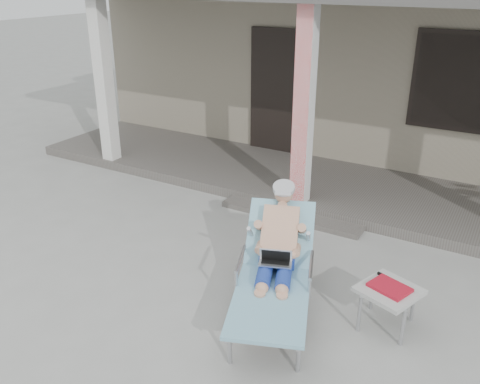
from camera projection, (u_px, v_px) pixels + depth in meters
The scene contains 6 objects.
ground at pixel (217, 285), 5.47m from camera, with size 60.00×60.00×0.00m, color #9E9E99.
house at pixel (393, 51), 9.96m from camera, with size 10.40×5.40×3.30m.
porch_deck at pixel (321, 185), 7.82m from camera, with size 10.00×2.00×0.15m, color #605B56.
porch_step at pixel (290, 216), 6.92m from camera, with size 2.00×0.30×0.07m, color #605B56.
lounger at pixel (277, 243), 4.83m from camera, with size 1.24×1.86×1.18m.
side_table at pixel (389, 292), 4.69m from camera, with size 0.64×0.64×0.45m.
Camera 1 is at (2.52, -3.87, 3.10)m, focal length 38.00 mm.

